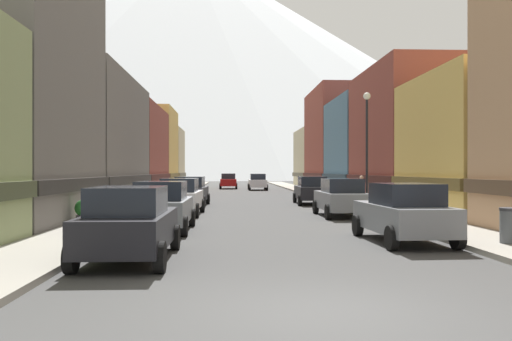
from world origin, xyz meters
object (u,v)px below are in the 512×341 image
at_px(streetlamp_right, 367,133).
at_px(potted_plant_0, 84,211).
at_px(car_left_3, 191,191).
at_px(trash_bin_right, 511,225).
at_px(car_right_1, 341,197).
at_px(car_right_2, 312,190).
at_px(car_left_2, 180,196).
at_px(car_driving_1, 258,182).
at_px(car_left_1, 162,206).
at_px(pedestrian_0, 361,191).
at_px(car_right_0, 403,213).
at_px(car_left_0, 130,223).
at_px(car_driving_0, 228,181).

bearing_deg(streetlamp_right, potted_plant_0, -156.53).
height_order(car_left_3, trash_bin_right, car_left_3).
height_order(car_left_3, streetlamp_right, streetlamp_right).
relative_size(car_right_1, potted_plant_0, 4.90).
xyz_separation_m(car_right_1, car_right_2, (-0.00, 9.05, 0.00)).
relative_size(car_left_2, car_driving_1, 1.01).
height_order(car_left_1, pedestrian_0, pedestrian_0).
bearing_deg(potted_plant_0, car_driving_1, 77.10).
height_order(car_left_3, potted_plant_0, car_left_3).
bearing_deg(trash_bin_right, streetlamp_right, 94.89).
xyz_separation_m(car_right_0, streetlamp_right, (1.55, 10.30, 3.09)).
bearing_deg(potted_plant_0, car_left_0, -67.78).
relative_size(car_right_0, car_right_1, 1.01).
height_order(car_left_1, car_right_0, same).
height_order(car_right_2, car_driving_1, same).
xyz_separation_m(car_right_1, pedestrian_0, (2.45, 6.01, 0.04)).
distance_m(car_right_2, car_driving_0, 29.50).
height_order(car_left_2, streetlamp_right, streetlamp_right).
bearing_deg(car_left_3, car_left_0, -89.99).
height_order(car_left_0, trash_bin_right, car_left_0).
height_order(car_left_2, car_left_3, same).
xyz_separation_m(car_left_3, car_driving_1, (5.40, 25.64, 0.00)).
bearing_deg(potted_plant_0, car_right_1, 20.66).
bearing_deg(trash_bin_right, car_left_0, -171.55).
bearing_deg(car_left_1, car_right_0, -23.20).
distance_m(car_left_2, car_right_0, 12.72).
bearing_deg(trash_bin_right, car_driving_1, 96.18).
bearing_deg(car_right_1, pedestrian_0, 67.84).
bearing_deg(car_right_1, car_right_2, 90.01).
xyz_separation_m(car_left_2, car_right_1, (7.60, -1.19, 0.00)).
distance_m(car_right_0, pedestrian_0, 15.22).
distance_m(car_driving_0, car_driving_1, 5.57).
relative_size(car_left_2, pedestrian_0, 2.61).
relative_size(car_right_1, car_driving_0, 1.00).
distance_m(car_driving_0, potted_plant_0, 42.47).
bearing_deg(streetlamp_right, car_left_0, -124.73).
bearing_deg(car_left_0, car_right_1, 57.45).
distance_m(car_right_1, trash_bin_right, 10.71).
relative_size(car_right_0, pedestrian_0, 2.62).
bearing_deg(pedestrian_0, car_left_0, -119.28).
bearing_deg(car_left_1, car_right_2, 62.83).
distance_m(car_left_2, streetlamp_right, 9.66).
bearing_deg(car_driving_0, car_left_1, -92.88).
height_order(car_left_2, car_right_1, same).
relative_size(trash_bin_right, streetlamp_right, 0.17).
height_order(car_left_3, car_right_0, same).
distance_m(car_right_2, pedestrian_0, 3.90).
distance_m(car_left_2, car_left_3, 6.66).
xyz_separation_m(car_right_0, car_driving_1, (-2.20, 42.50, 0.00)).
xyz_separation_m(car_left_0, pedestrian_0, (10.05, 17.92, 0.04)).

